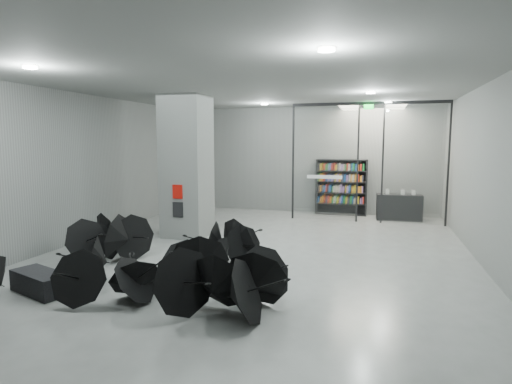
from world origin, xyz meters
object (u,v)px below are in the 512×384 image
(bench, at_px, (40,282))
(bookshelf, at_px, (341,187))
(shop_counter, at_px, (399,207))
(column, at_px, (187,167))
(umbrella_cluster, at_px, (166,268))

(bench, bearing_deg, bookshelf, 84.11)
(shop_counter, bearing_deg, column, -148.11)
(bookshelf, distance_m, shop_counter, 2.18)
(column, relative_size, shop_counter, 2.67)
(column, xyz_separation_m, umbrella_cluster, (1.39, -3.95, -1.69))
(bookshelf, height_order, umbrella_cluster, bookshelf)
(bookshelf, relative_size, umbrella_cluster, 0.35)
(umbrella_cluster, bearing_deg, bench, -151.25)
(bookshelf, bearing_deg, bench, -115.79)
(bookshelf, relative_size, shop_counter, 1.37)
(column, height_order, shop_counter, column)
(shop_counter, xyz_separation_m, umbrella_cluster, (-4.61, -8.15, -0.14))
(bookshelf, bearing_deg, column, -130.82)
(column, height_order, bookshelf, column)
(bookshelf, height_order, shop_counter, bookshelf)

